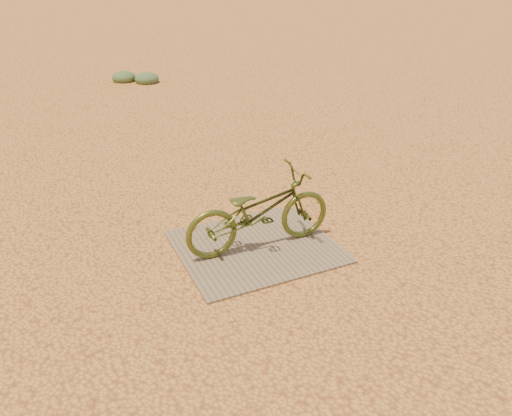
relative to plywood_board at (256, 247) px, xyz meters
name	(u,v)px	position (x,y,z in m)	size (l,w,h in m)	color
ground	(278,238)	(0.28, 0.07, -0.01)	(120.00, 120.00, 0.00)	gold
plywood_board	(256,247)	(0.00, 0.00, 0.00)	(1.50, 1.31, 0.02)	#766351
bicycle	(259,211)	(0.03, -0.02, 0.40)	(0.51, 1.47, 0.77)	#46531D
kale_a	(124,81)	(0.36, 7.95, -0.01)	(0.54, 0.54, 0.30)	#485E3E
kale_b	(147,82)	(0.80, 7.59, -0.01)	(0.54, 0.54, 0.30)	#485E3E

